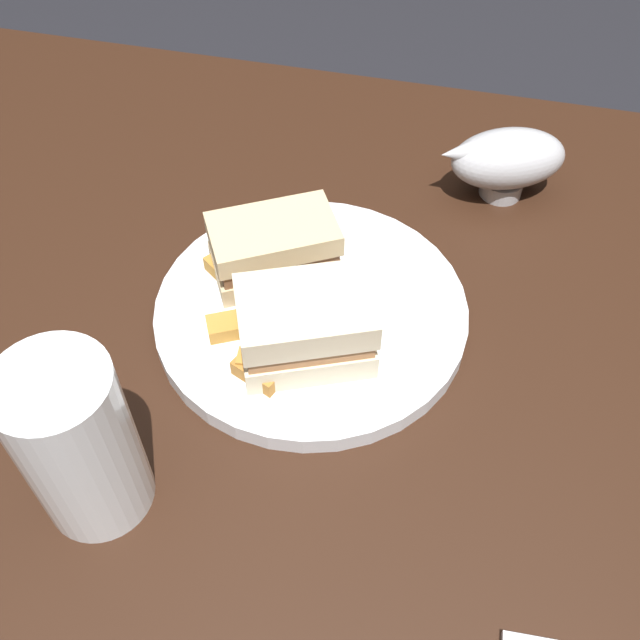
# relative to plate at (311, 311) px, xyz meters

# --- Properties ---
(ground_plane) EXTENTS (6.00, 6.00, 0.00)m
(ground_plane) POSITION_rel_plate_xyz_m (0.03, -0.05, -0.77)
(ground_plane) COLOR black
(dining_table) EXTENTS (1.20, 0.90, 0.76)m
(dining_table) POSITION_rel_plate_xyz_m (0.03, -0.05, -0.39)
(dining_table) COLOR black
(dining_table) RESTS_ON ground
(plate) EXTENTS (0.28, 0.28, 0.02)m
(plate) POSITION_rel_plate_xyz_m (0.00, 0.00, 0.00)
(plate) COLOR white
(plate) RESTS_ON dining_table
(sandwich_half_left) EXTENTS (0.13, 0.11, 0.06)m
(sandwich_half_left) POSITION_rel_plate_xyz_m (-0.04, 0.03, 0.04)
(sandwich_half_left) COLOR #CCB284
(sandwich_half_left) RESTS_ON plate
(sandwich_half_right) EXTENTS (0.13, 0.11, 0.06)m
(sandwich_half_right) POSITION_rel_plate_xyz_m (0.01, -0.05, 0.04)
(sandwich_half_right) COLOR beige
(sandwich_half_right) RESTS_ON plate
(potato_wedge_front) EXTENTS (0.05, 0.03, 0.02)m
(potato_wedge_front) POSITION_rel_plate_xyz_m (-0.07, 0.02, 0.02)
(potato_wedge_front) COLOR gold
(potato_wedge_front) RESTS_ON plate
(potato_wedge_middle) EXTENTS (0.05, 0.04, 0.02)m
(potato_wedge_middle) POSITION_rel_plate_xyz_m (-0.02, -0.09, 0.02)
(potato_wedge_middle) COLOR #AD702D
(potato_wedge_middle) RESTS_ON plate
(potato_wedge_back) EXTENTS (0.05, 0.04, 0.01)m
(potato_wedge_back) POSITION_rel_plate_xyz_m (-0.06, -0.04, 0.02)
(potato_wedge_back) COLOR #B77F33
(potato_wedge_back) RESTS_ON plate
(potato_wedge_left_edge) EXTENTS (0.04, 0.03, 0.02)m
(potato_wedge_left_edge) POSITION_rel_plate_xyz_m (-0.05, 0.00, 0.02)
(potato_wedge_left_edge) COLOR gold
(potato_wedge_left_edge) RESTS_ON plate
(potato_wedge_right_edge) EXTENTS (0.05, 0.02, 0.02)m
(potato_wedge_right_edge) POSITION_rel_plate_xyz_m (-0.02, -0.08, 0.02)
(potato_wedge_right_edge) COLOR #B77F33
(potato_wedge_right_edge) RESTS_ON plate
(potato_wedge_stray) EXTENTS (0.05, 0.04, 0.01)m
(potato_wedge_stray) POSITION_rel_plate_xyz_m (-0.08, 0.01, 0.02)
(potato_wedge_stray) COLOR #B77F33
(potato_wedge_stray) RESTS_ON plate
(pint_glass) EXTENTS (0.08, 0.08, 0.15)m
(pint_glass) POSITION_rel_plate_xyz_m (-0.11, -0.21, 0.06)
(pint_glass) COLOR white
(pint_glass) RESTS_ON dining_table
(gravy_boat) EXTENTS (0.14, 0.10, 0.07)m
(gravy_boat) POSITION_rel_plate_xyz_m (0.15, 0.21, 0.04)
(gravy_boat) COLOR #B7B7BC
(gravy_boat) RESTS_ON dining_table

